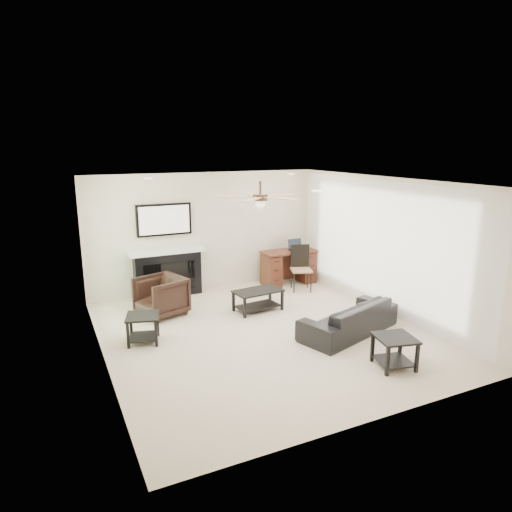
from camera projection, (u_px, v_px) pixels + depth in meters
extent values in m
plane|color=beige|center=(263.00, 333.00, 7.56)|extent=(5.50, 5.50, 0.00)
cube|color=white|center=(263.00, 181.00, 6.97)|extent=(5.00, 5.50, 0.04)
cube|color=beige|center=(206.00, 232.00, 9.68)|extent=(5.00, 0.04, 2.50)
cube|color=beige|center=(377.00, 318.00, 4.85)|extent=(5.00, 0.04, 2.50)
cube|color=beige|center=(99.00, 280.00, 6.22)|extent=(0.04, 5.50, 2.50)
cube|color=beige|center=(386.00, 246.00, 8.31)|extent=(0.04, 5.50, 2.50)
cube|color=white|center=(380.00, 246.00, 8.38)|extent=(0.04, 5.10, 2.40)
cube|color=#93BC89|center=(90.00, 267.00, 7.65)|extent=(0.04, 1.80, 2.10)
cylinder|color=#382619|center=(260.00, 197.00, 7.12)|extent=(1.40, 1.40, 0.30)
imported|color=black|center=(349.00, 318.00, 7.53)|extent=(1.98, 1.25, 0.54)
imported|color=black|center=(161.00, 296.00, 8.31)|extent=(0.99, 0.98, 0.72)
cube|color=black|center=(258.00, 300.00, 8.57)|extent=(0.95, 0.59, 0.40)
cube|color=black|center=(394.00, 352.00, 6.38)|extent=(0.62, 0.62, 0.45)
cube|color=black|center=(143.00, 329.00, 7.19)|extent=(0.62, 0.62, 0.45)
cube|color=black|center=(167.00, 251.00, 9.23)|extent=(1.52, 0.34, 1.91)
cube|color=#35150D|center=(289.00, 267.00, 10.22)|extent=(1.22, 0.56, 0.76)
cube|color=black|center=(301.00, 268.00, 9.71)|extent=(0.55, 0.56, 0.97)
cube|color=black|center=(297.00, 245.00, 10.17)|extent=(0.33, 0.24, 0.23)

